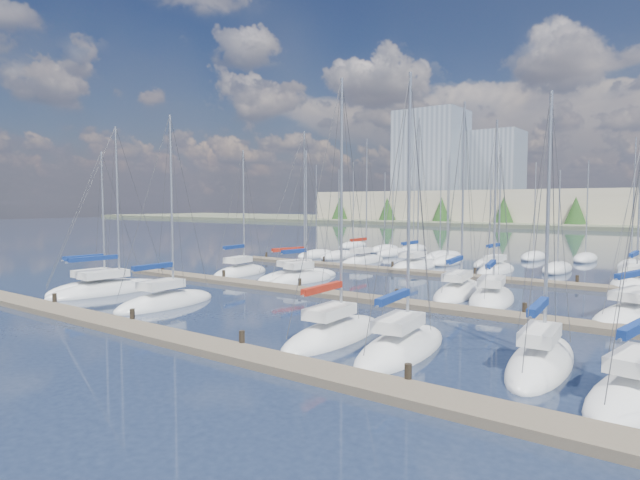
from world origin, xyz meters
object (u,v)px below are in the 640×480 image
Objects in this scene: sailboat_i at (298,276)px; sailboat_a at (97,288)px; sailboat_p at (496,270)px; sailboat_m at (639,314)px; sailboat_n at (363,261)px; sailboat_l at (492,298)px; sailboat_j at (301,279)px; sailboat_o at (414,266)px; sailboat_d at (334,334)px; sailboat_b at (110,290)px; sailboat_q at (635,283)px; sailboat_k at (459,291)px; sailboat_e at (402,347)px; sailboat_c at (166,302)px; sailboat_h at (240,272)px; sailboat_f at (541,362)px.

sailboat_i reaches higher than sailboat_a.
sailboat_p is 19.36m from sailboat_m.
sailboat_m is (26.79, -13.80, -0.03)m from sailboat_n.
sailboat_l is (16.64, -0.56, -0.02)m from sailboat_i.
sailboat_p is 1.09× the size of sailboat_j.
sailboat_o is 6.44m from sailboat_n.
sailboat_d is at bearing -85.21° from sailboat_p.
sailboat_a is (-21.71, 0.95, -0.00)m from sailboat_d.
sailboat_m is (31.32, 13.02, 0.00)m from sailboat_b.
sailboat_k reaches higher than sailboat_q.
sailboat_m is (7.40, 14.21, -0.01)m from sailboat_e.
sailboat_m reaches higher than sailboat_c.
sailboat_c is (-13.13, -14.78, -0.01)m from sailboat_k.
sailboat_c is (-3.79, -26.69, -0.01)m from sailboat_o.
sailboat_h is at bearing 143.56° from sailboat_e.
sailboat_e is 1.03× the size of sailboat_p.
sailboat_p is 18.67m from sailboat_j.
sailboat_l is at bearing -164.53° from sailboat_m.
sailboat_j is at bearing 134.12° from sailboat_e.
sailboat_l reaches higher than sailboat_j.
sailboat_j is (3.19, -14.55, -0.01)m from sailboat_n.
sailboat_q is at bearing 46.25° from sailboat_c.
sailboat_k reaches higher than sailboat_a.
sailboat_q is at bearing 17.98° from sailboat_h.
sailboat_n reaches higher than sailboat_i.
sailboat_n reaches higher than sailboat_f.
sailboat_c reaches higher than sailboat_f.
sailboat_b is at bearing -153.71° from sailboat_k.
sailboat_f is at bearing -67.28° from sailboat_p.
sailboat_c is at bearing 174.66° from sailboat_d.
sailboat_k reaches higher than sailboat_b.
sailboat_p is 18.53m from sailboat_i.
sailboat_m is at bearing -11.49° from sailboat_l.
sailboat_k is 1.13× the size of sailboat_c.
sailboat_o is at bearing 119.46° from sailboat_k.
sailboat_i reaches higher than sailboat_e.
sailboat_h is (-29.09, -13.66, 0.01)m from sailboat_q.
sailboat_q is at bearing -6.16° from sailboat_p.
sailboat_f is 0.81× the size of sailboat_k.
sailboat_d is 1.03× the size of sailboat_b.
sailboat_i is 1.01× the size of sailboat_q.
sailboat_j is (-16.20, 13.46, 0.00)m from sailboat_e.
sailboat_n is 27.19m from sailboat_b.
sailboat_l is at bearing -71.51° from sailboat_p.
sailboat_q is 1.03× the size of sailboat_c.
sailboat_e is 34.06m from sailboat_n.
sailboat_a is at bearing -119.07° from sailboat_j.
sailboat_c is at bearing -110.79° from sailboat_p.
sailboat_p is 1.14× the size of sailboat_a.
sailboat_b is (-10.93, -26.07, -0.02)m from sailboat_o.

